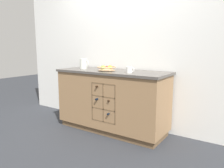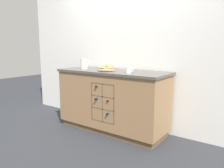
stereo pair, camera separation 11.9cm
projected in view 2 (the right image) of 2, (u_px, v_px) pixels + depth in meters
ground_plane at (112, 130)px, 3.43m from camera, size 14.00×14.00×0.00m
back_wall at (126, 47)px, 3.52m from camera, size 4.40×0.06×2.55m
kitchen_island at (112, 100)px, 3.35m from camera, size 1.73×0.67×0.93m
fruit_bowl at (107, 68)px, 3.23m from camera, size 0.28×0.28×0.08m
white_pitcher at (84, 63)px, 3.54m from camera, size 0.18×0.13×0.16m
ceramic_mug at (129, 70)px, 2.95m from camera, size 0.12×0.09×0.09m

